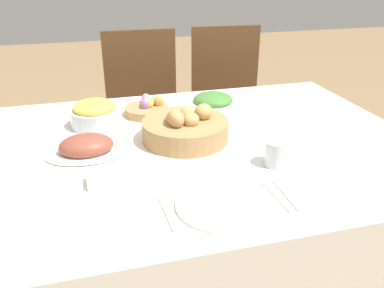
# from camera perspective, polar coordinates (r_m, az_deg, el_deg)

# --- Properties ---
(dining_table) EXTENTS (1.71, 1.18, 0.73)m
(dining_table) POSITION_cam_1_polar(r_m,az_deg,el_deg) (1.65, -1.02, -11.54)
(dining_table) COLOR white
(dining_table) RESTS_ON ground
(chair_far_right) EXTENTS (0.45, 0.45, 0.96)m
(chair_far_right) POSITION_cam_1_polar(r_m,az_deg,el_deg) (2.51, 5.19, 5.55)
(chair_far_right) COLOR brown
(chair_far_right) RESTS_ON ground
(chair_far_center) EXTENTS (0.44, 0.44, 0.96)m
(chair_far_center) POSITION_cam_1_polar(r_m,az_deg,el_deg) (2.39, -6.57, 4.45)
(chair_far_center) COLOR brown
(chair_far_center) RESTS_ON ground
(bread_basket) EXTENTS (0.31, 0.31, 0.13)m
(bread_basket) POSITION_cam_1_polar(r_m,az_deg,el_deg) (1.48, -0.95, 2.24)
(bread_basket) COLOR #AD8451
(bread_basket) RESTS_ON dining_table
(egg_basket) EXTENTS (0.19, 0.19, 0.08)m
(egg_basket) POSITION_cam_1_polar(r_m,az_deg,el_deg) (1.74, -6.25, 5.03)
(egg_basket) COLOR #AD8451
(egg_basket) RESTS_ON dining_table
(ham_platter) EXTENTS (0.28, 0.20, 0.07)m
(ham_platter) POSITION_cam_1_polar(r_m,az_deg,el_deg) (1.43, -14.60, -0.41)
(ham_platter) COLOR white
(ham_platter) RESTS_ON dining_table
(pineapple_bowl) EXTENTS (0.19, 0.19, 0.11)m
(pineapple_bowl) POSITION_cam_1_polar(r_m,az_deg,el_deg) (1.65, -13.47, 4.16)
(pineapple_bowl) COLOR silver
(pineapple_bowl) RESTS_ON dining_table
(green_salad_bowl) EXTENTS (0.20, 0.20, 0.09)m
(green_salad_bowl) POSITION_cam_1_polar(r_m,az_deg,el_deg) (1.75, 2.96, 5.66)
(green_salad_bowl) COLOR white
(green_salad_bowl) RESTS_ON dining_table
(dinner_plate) EXTENTS (0.27, 0.27, 0.01)m
(dinner_plate) POSITION_cam_1_polar(r_m,az_deg,el_deg) (1.12, 4.47, -8.40)
(dinner_plate) COLOR white
(dinner_plate) RESTS_ON dining_table
(fork) EXTENTS (0.01, 0.16, 0.00)m
(fork) POSITION_cam_1_polar(r_m,az_deg,el_deg) (1.08, -3.54, -9.72)
(fork) COLOR silver
(fork) RESTS_ON dining_table
(knife) EXTENTS (0.01, 0.16, 0.00)m
(knife) POSITION_cam_1_polar(r_m,az_deg,el_deg) (1.17, 11.81, -7.24)
(knife) COLOR silver
(knife) RESTS_ON dining_table
(spoon) EXTENTS (0.01, 0.16, 0.00)m
(spoon) POSITION_cam_1_polar(r_m,az_deg,el_deg) (1.19, 13.12, -7.00)
(spoon) COLOR silver
(spoon) RESTS_ON dining_table
(drinking_cup) EXTENTS (0.08, 0.08, 0.08)m
(drinking_cup) POSITION_cam_1_polar(r_m,az_deg,el_deg) (1.33, 11.92, -1.27)
(drinking_cup) COLOR silver
(drinking_cup) RESTS_ON dining_table
(butter_dish) EXTENTS (0.11, 0.07, 0.03)m
(butter_dish) POSITION_cam_1_polar(r_m,az_deg,el_deg) (1.23, -11.94, -4.81)
(butter_dish) COLOR white
(butter_dish) RESTS_ON dining_table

